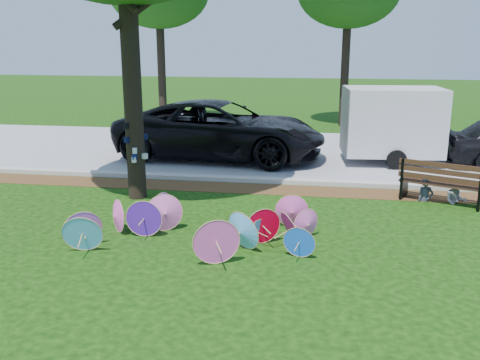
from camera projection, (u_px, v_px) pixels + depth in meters
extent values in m
plane|color=black|center=(196.00, 254.00, 9.77)|extent=(90.00, 90.00, 0.00)
cube|color=#472D16|center=(236.00, 188.00, 14.07)|extent=(90.00, 1.00, 0.01)
cube|color=#B7B5AD|center=(240.00, 179.00, 14.72)|extent=(90.00, 0.30, 0.12)
cube|color=gray|center=(258.00, 151.00, 18.70)|extent=(90.00, 8.00, 0.01)
cylinder|color=black|center=(132.00, 85.00, 12.57)|extent=(0.44, 0.44, 5.51)
cone|color=#EF54B9|center=(216.00, 241.00, 9.26)|extent=(0.86, 0.50, 0.86)
cone|color=#EF54B9|center=(292.00, 211.00, 11.05)|extent=(0.72, 0.23, 0.72)
cone|color=#4D1AA2|center=(167.00, 208.00, 11.31)|extent=(0.50, 0.75, 0.69)
cone|color=#5AB7FF|center=(241.00, 231.00, 9.85)|extent=(0.78, 0.67, 0.78)
cone|color=blue|center=(300.00, 242.00, 9.56)|extent=(0.63, 0.30, 0.61)
cone|color=#CF219C|center=(293.00, 227.00, 10.09)|extent=(0.69, 0.83, 0.71)
cone|color=#4D1AA2|center=(145.00, 218.00, 10.60)|extent=(0.75, 0.15, 0.75)
cone|color=#5AB7FF|center=(83.00, 232.00, 9.78)|extent=(0.81, 0.48, 0.76)
cone|color=#5AB7FF|center=(256.00, 231.00, 10.17)|extent=(0.41, 0.51, 0.53)
cone|color=red|center=(262.00, 225.00, 10.22)|extent=(0.70, 0.48, 0.72)
cone|color=pink|center=(165.00, 213.00, 10.83)|extent=(0.77, 0.48, 0.78)
cone|color=pink|center=(307.00, 224.00, 10.43)|extent=(0.54, 0.50, 0.62)
cone|color=#EF54B9|center=(116.00, 216.00, 10.79)|extent=(0.55, 0.61, 0.69)
cone|color=pink|center=(83.00, 228.00, 10.08)|extent=(0.76, 0.58, 0.74)
imported|color=black|center=(221.00, 130.00, 17.34)|extent=(6.98, 3.67, 1.87)
cube|color=silver|center=(393.00, 121.00, 16.61)|extent=(3.07, 2.08, 2.65)
imported|color=#363C4A|center=(427.00, 180.00, 12.83)|extent=(0.44, 0.34, 1.07)
imported|color=silver|center=(457.00, 181.00, 12.72)|extent=(0.53, 0.42, 1.08)
cylinder|color=black|center=(162.00, 68.00, 24.01)|extent=(0.36, 0.36, 5.00)
cylinder|color=black|center=(345.00, 69.00, 23.49)|extent=(0.36, 0.36, 5.00)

